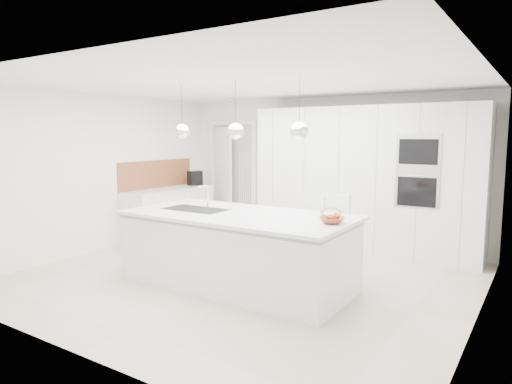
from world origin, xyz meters
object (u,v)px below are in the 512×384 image
Objects in this scene: espresso_machine at (195,178)px; bar_stool_right at (333,238)px; island_base at (236,252)px; bar_stool_left at (309,235)px; fruit_bowl at (332,220)px.

bar_stool_right is (3.42, -1.32, -0.49)m from espresso_machine.
island_base is 1.09m from bar_stool_left.
fruit_bowl reaches higher than island_base.
espresso_machine reaches higher than bar_stool_right.
island_base is at bearing -118.15° from bar_stool_left.
bar_stool_left is at bearing 128.89° from fruit_bowl.
espresso_machine reaches higher than bar_stool_left.
espresso_machine is at bearing 138.99° from island_base.
island_base is 1.26m from bar_stool_right.
bar_stool_left is at bearing -4.02° from espresso_machine.
fruit_bowl is at bearing -51.50° from bar_stool_left.
island_base is 10.02× the size of fruit_bowl.
espresso_machine reaches higher than fruit_bowl.
espresso_machine is at bearing 157.48° from bar_stool_left.
bar_stool_left is 0.95× the size of bar_stool_right.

